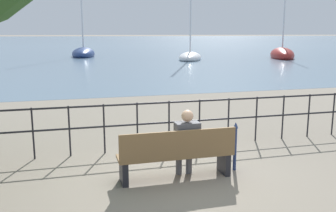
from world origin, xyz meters
name	(u,v)px	position (x,y,z in m)	size (l,w,h in m)	color
ground_plane	(175,178)	(0.00, 0.00, 0.00)	(1000.00, 1000.00, 0.00)	gray
harbor_water	(69,39)	(0.00, 158.62, 0.00)	(600.00, 300.00, 0.01)	slate
park_bench	(177,155)	(0.00, -0.07, 0.44)	(2.01, 0.45, 0.90)	brown
seated_person_left	(187,140)	(0.20, 0.01, 0.66)	(0.42, 0.35, 1.20)	#4C4C51
promenade_railing	(153,118)	(0.00, 1.70, 0.69)	(13.35, 0.04, 1.05)	black
closed_umbrella	(235,144)	(1.16, 0.09, 0.51)	(0.09, 0.09, 0.91)	navy
sailboat_0	(282,55)	(19.38, 27.80, 0.34)	(4.72, 6.93, 9.92)	maroon
sailboat_1	(83,53)	(0.12, 35.89, 0.35)	(3.09, 6.92, 12.91)	navy
sailboat_2	(190,56)	(9.59, 27.83, 0.31)	(4.07, 5.94, 11.91)	white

